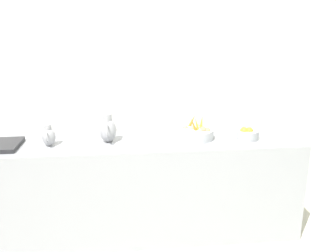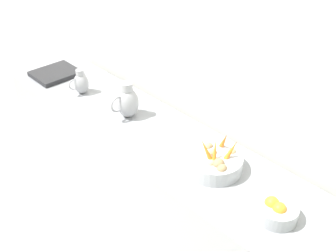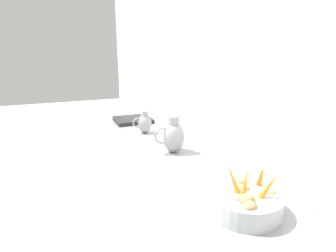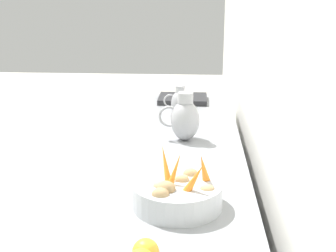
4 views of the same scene
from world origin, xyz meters
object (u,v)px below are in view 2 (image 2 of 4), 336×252
object	(u,v)px
orange_bowl	(277,211)
metal_pitcher_short	(81,83)
vegetable_colander	(214,162)
metal_pitcher_tall	(127,102)

from	to	relation	value
orange_bowl	metal_pitcher_short	xyz separation A→B (m)	(-0.01, -1.73, 0.04)
vegetable_colander	metal_pitcher_short	world-z (taller)	vegetable_colander
orange_bowl	metal_pitcher_tall	xyz separation A→B (m)	(-0.06, -1.23, 0.07)
vegetable_colander	metal_pitcher_short	xyz separation A→B (m)	(0.05, -1.27, 0.03)
vegetable_colander	metal_pitcher_short	bearing A→B (deg)	-87.60
metal_pitcher_tall	metal_pitcher_short	world-z (taller)	metal_pitcher_tall
metal_pitcher_short	orange_bowl	bearing A→B (deg)	89.79
orange_bowl	metal_pitcher_short	size ratio (longest dim) A/B	1.05
vegetable_colander	orange_bowl	size ratio (longest dim) A/B	1.62
orange_bowl	metal_pitcher_short	world-z (taller)	metal_pitcher_short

